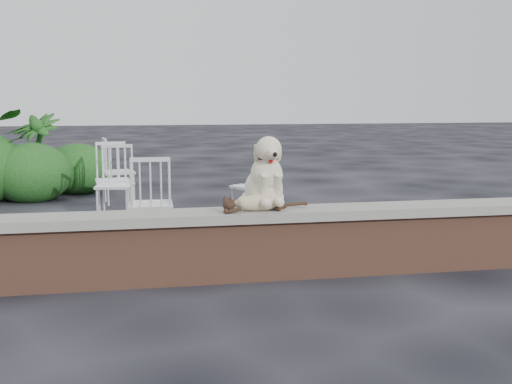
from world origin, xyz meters
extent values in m
plane|color=black|center=(0.00, 0.00, 0.00)|extent=(60.00, 60.00, 0.00)
cube|color=brown|center=(0.00, 0.00, 0.25)|extent=(6.00, 0.30, 0.50)
cube|color=slate|center=(0.00, 0.00, 0.54)|extent=(6.20, 0.40, 0.08)
imported|color=#144716|center=(-2.15, 4.81, 0.64)|extent=(0.97, 0.97, 1.27)
ellipsoid|color=#144716|center=(-2.19, 4.48, 0.40)|extent=(1.14, 1.04, 0.90)
ellipsoid|color=#144716|center=(-1.60, 5.17, 0.37)|extent=(1.05, 0.96, 0.83)
camera|label=1|loc=(-0.60, -4.96, 1.50)|focal=43.26mm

